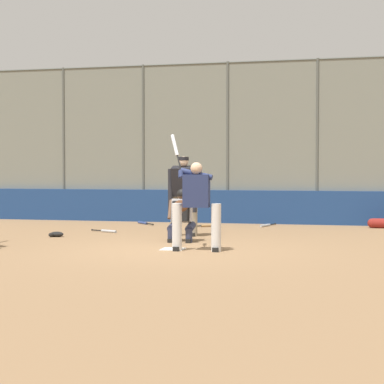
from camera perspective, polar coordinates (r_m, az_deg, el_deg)
ground_plane at (r=12.12m, az=-1.71°, el=-5.12°), size 160.00×160.00×0.00m
home_plate_marker at (r=12.12m, az=-1.71°, el=-5.09°), size 0.43×0.43×0.01m
backstop_fence at (r=18.18m, az=3.20°, el=4.69°), size 14.99×0.08×4.55m
padding_wall at (r=18.09m, az=3.13°, el=-1.31°), size 14.62×0.18×0.92m
bleachers_beyond at (r=21.24m, az=-3.18°, el=-0.76°), size 10.44×2.50×1.48m
batter_at_plate at (r=11.81m, az=0.36°, el=-0.96°), size 1.05×0.58×2.18m
catcher_behind_plate at (r=13.36m, az=-0.95°, el=-2.00°), size 0.58×0.69×1.10m
umpire_home at (r=14.46m, az=-0.75°, el=-0.11°), size 0.73×0.46×1.80m
spare_bat_near_backstop at (r=16.89m, az=1.32°, el=-3.00°), size 0.64×0.57×0.07m
spare_bat_by_padding at (r=17.11m, az=6.63°, el=-2.95°), size 0.36×0.78×0.07m
spare_bat_third_base_side at (r=15.51m, az=-7.57°, el=-3.46°), size 0.77×0.37×0.07m
spare_bat_first_base_side at (r=17.77m, az=-4.31°, el=-2.76°), size 0.65×0.68×0.07m
fielding_glove_on_dirt at (r=14.69m, az=-12.00°, el=-3.69°), size 0.32×0.24×0.12m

